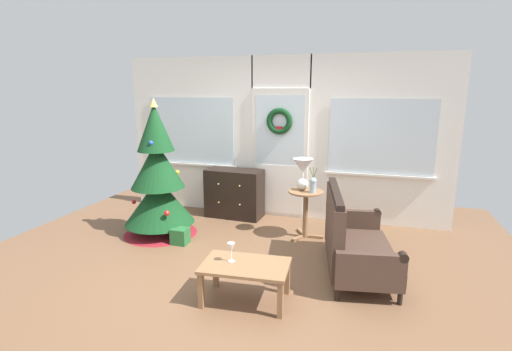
{
  "coord_description": "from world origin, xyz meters",
  "views": [
    {
      "loc": [
        1.37,
        -3.89,
        2.04
      ],
      "look_at": [
        0.05,
        0.55,
        1.0
      ],
      "focal_mm": 27.07,
      "sensor_mm": 36.0,
      "label": 1
    }
  ],
  "objects": [
    {
      "name": "settee_sofa",
      "position": [
        1.23,
        0.33,
        0.38
      ],
      "size": [
        0.92,
        1.53,
        0.96
      ],
      "color": "black",
      "rests_on": "ground"
    },
    {
      "name": "wine_glass",
      "position": [
        0.14,
        -0.59,
        0.53
      ],
      "size": [
        0.08,
        0.08,
        0.2
      ],
      "color": "silver",
      "rests_on": "coffee_table"
    },
    {
      "name": "ground_plane",
      "position": [
        0.0,
        0.0,
        0.0
      ],
      "size": [
        6.76,
        6.76,
        0.0
      ],
      "primitive_type": "plane",
      "color": "brown"
    },
    {
      "name": "christmas_tree",
      "position": [
        -1.45,
        0.77,
        0.74
      ],
      "size": [
        1.04,
        1.04,
        1.92
      ],
      "color": "#4C331E",
      "rests_on": "ground"
    },
    {
      "name": "table_lamp",
      "position": [
        0.51,
        1.26,
        0.96
      ],
      "size": [
        0.28,
        0.28,
        0.44
      ],
      "color": "silver",
      "rests_on": "side_table"
    },
    {
      "name": "dresser_cabinet",
      "position": [
        -0.68,
        1.79,
        0.39
      ],
      "size": [
        0.92,
        0.48,
        0.78
      ],
      "color": "black",
      "rests_on": "ground"
    },
    {
      "name": "coffee_table",
      "position": [
        0.29,
        -0.61,
        0.33
      ],
      "size": [
        0.87,
        0.58,
        0.39
      ],
      "color": "#8E6642",
      "rests_on": "ground"
    },
    {
      "name": "gift_box",
      "position": [
        -1.0,
        0.5,
        0.11
      ],
      "size": [
        0.22,
        0.19,
        0.22
      ],
      "primitive_type": "cube",
      "color": "#266633",
      "rests_on": "ground"
    },
    {
      "name": "side_table",
      "position": [
        0.57,
        1.22,
        0.48
      ],
      "size": [
        0.5,
        0.48,
        0.67
      ],
      "color": "#8E6642",
      "rests_on": "ground"
    },
    {
      "name": "back_wall_with_door",
      "position": [
        0.0,
        2.08,
        1.28
      ],
      "size": [
        5.2,
        0.19,
        2.55
      ],
      "color": "white",
      "rests_on": "ground"
    },
    {
      "name": "flower_vase",
      "position": [
        0.67,
        1.16,
        0.79
      ],
      "size": [
        0.11,
        0.1,
        0.35
      ],
      "color": "#99ADBC",
      "rests_on": "side_table"
    }
  ]
}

